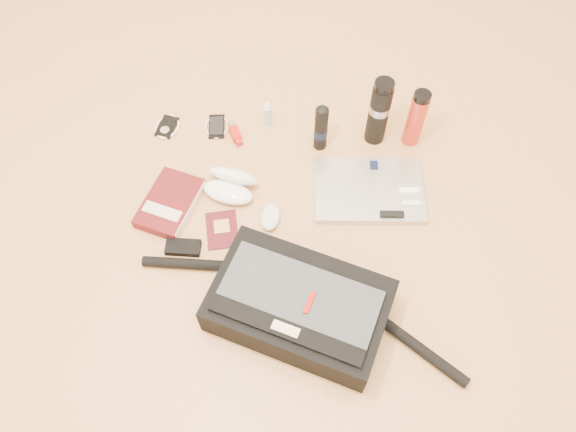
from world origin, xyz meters
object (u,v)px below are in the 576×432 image
at_px(laptop, 369,190).
at_px(thermos_red, 416,119).
at_px(messenger_bag, 298,305).
at_px(book, 170,203).
at_px(thermos_black, 379,112).

xyz_separation_m(laptop, thermos_red, (0.16, 0.22, 0.10)).
xyz_separation_m(messenger_bag, laptop, (0.24, 0.42, -0.05)).
relative_size(book, thermos_red, 1.16).
bearing_deg(messenger_bag, thermos_black, 89.09).
height_order(book, thermos_red, thermos_red).
height_order(thermos_black, thermos_red, thermos_black).
xyz_separation_m(messenger_bag, thermos_black, (0.27, 0.65, 0.07)).
xyz_separation_m(thermos_black, thermos_red, (0.12, -0.01, -0.02)).
distance_m(book, thermos_red, 0.85).
height_order(messenger_bag, thermos_red, thermos_red).
relative_size(laptop, book, 1.35).
xyz_separation_m(laptop, book, (-0.64, -0.05, 0.01)).
bearing_deg(thermos_black, laptop, -98.58).
bearing_deg(book, thermos_black, 43.57).
bearing_deg(thermos_red, thermos_black, 174.25).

